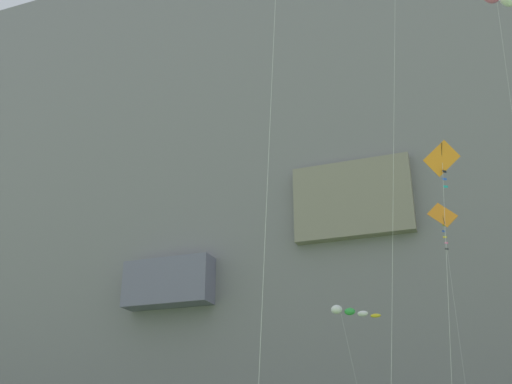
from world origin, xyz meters
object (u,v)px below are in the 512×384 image
kite_windsock_mid_right (349,312)px  kite_diamond_high_right (443,220)px  kite_diamond_high_left (442,168)px  kite_windsock_high_center (506,0)px

kite_windsock_mid_right → kite_diamond_high_right: (6.95, 6.13, 8.23)m
kite_diamond_high_left → kite_diamond_high_right: kite_diamond_high_right is taller
kite_diamond_high_left → kite_windsock_mid_right: (-8.16, 15.57, -3.23)m
kite_windsock_mid_right → kite_windsock_high_center: 23.90m
kite_diamond_high_right → kite_windsock_high_center: bearing=-63.6°
kite_diamond_high_right → kite_diamond_high_left: bearing=-86.8°
kite_diamond_high_left → kite_windsock_high_center: size_ratio=0.54×
kite_windsock_mid_right → kite_diamond_high_left: bearing=-62.3°
kite_diamond_high_left → kite_windsock_high_center: kite_windsock_high_center is taller
kite_windsock_mid_right → kite_windsock_high_center: bearing=-26.6°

